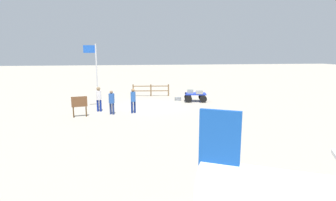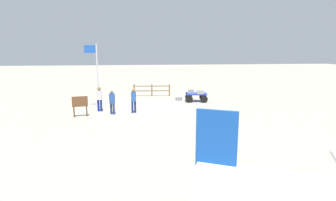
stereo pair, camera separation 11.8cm
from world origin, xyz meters
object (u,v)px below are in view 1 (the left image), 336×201
(suitcase_tan, at_px, (199,92))
(flagpole, at_px, (95,71))
(worker_supervisor, at_px, (112,100))
(signboard, at_px, (79,104))
(worker_lead, at_px, (133,99))
(worker_trailing, at_px, (99,97))
(suitcase_grey, at_px, (190,91))
(luggage_cart, at_px, (195,96))
(suitcase_olive, at_px, (178,99))

(suitcase_tan, bearing_deg, flagpole, 9.00)
(worker_supervisor, distance_m, flagpole, 3.00)
(suitcase_tan, bearing_deg, signboard, 23.50)
(worker_lead, height_order, worker_trailing, worker_trailing)
(suitcase_grey, height_order, flagpole, flagpole)
(worker_lead, bearing_deg, worker_trailing, -19.38)
(luggage_cart, bearing_deg, suitcase_tan, 121.60)
(suitcase_olive, xyz_separation_m, signboard, (7.17, 4.81, 0.72))
(worker_supervisor, xyz_separation_m, flagpole, (1.21, -2.08, 1.80))
(suitcase_tan, xyz_separation_m, worker_supervisor, (6.79, 3.35, 0.10))
(worker_lead, bearing_deg, suitcase_tan, -149.70)
(luggage_cart, height_order, worker_lead, worker_lead)
(luggage_cart, height_order, worker_trailing, worker_trailing)
(suitcase_olive, bearing_deg, signboard, 33.86)
(worker_supervisor, relative_size, signboard, 1.21)
(luggage_cart, xyz_separation_m, flagpole, (7.76, 1.67, 2.26))
(suitcase_olive, xyz_separation_m, worker_lead, (3.78, 4.14, 0.82))
(suitcase_tan, distance_m, worker_lead, 6.24)
(suitcase_grey, distance_m, worker_lead, 5.93)
(suitcase_grey, height_order, worker_trailing, worker_trailing)
(luggage_cart, relative_size, worker_trailing, 1.14)
(suitcase_grey, bearing_deg, signboard, 27.69)
(worker_trailing, bearing_deg, suitcase_olive, -151.55)
(suitcase_grey, bearing_deg, flagpole, 13.10)
(suitcase_olive, bearing_deg, suitcase_tan, 148.06)
(suitcase_tan, relative_size, worker_supervisor, 0.38)
(worker_lead, bearing_deg, flagpole, -35.62)
(suitcase_grey, distance_m, suitcase_tan, 0.80)
(luggage_cart, xyz_separation_m, worker_supervisor, (6.55, 3.75, 0.47))
(worker_trailing, xyz_separation_m, flagpole, (0.28, -1.05, 1.72))
(suitcase_olive, relative_size, signboard, 0.40)
(luggage_cart, bearing_deg, suitcase_grey, -5.18)
(worker_trailing, relative_size, flagpole, 0.37)
(worker_supervisor, bearing_deg, worker_trailing, -47.70)
(luggage_cart, xyz_separation_m, suitcase_olive, (1.35, -0.59, -0.33))
(flagpole, relative_size, signboard, 3.51)
(worker_lead, distance_m, flagpole, 3.68)
(suitcase_olive, height_order, flagpole, flagpole)
(worker_lead, distance_m, worker_trailing, 2.48)
(signboard, bearing_deg, suitcase_grey, -152.31)
(worker_lead, relative_size, worker_trailing, 0.97)
(flagpole, bearing_deg, luggage_cart, -167.84)
(worker_lead, relative_size, flagpole, 0.36)
(flagpole, height_order, signboard, flagpole)
(worker_lead, bearing_deg, suitcase_grey, -142.77)
(signboard, bearing_deg, worker_lead, -168.87)
(luggage_cart, bearing_deg, worker_lead, 34.66)
(worker_trailing, height_order, flagpole, flagpole)
(luggage_cart, relative_size, flagpole, 0.42)
(worker_lead, distance_m, worker_supervisor, 1.42)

